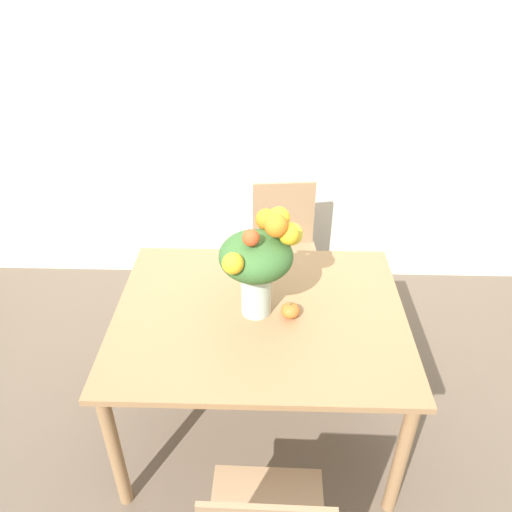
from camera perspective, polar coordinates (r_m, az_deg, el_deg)
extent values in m
plane|color=brown|center=(2.87, 0.36, -18.13)|extent=(12.00, 12.00, 0.00)
cube|color=silver|center=(3.31, 1.06, 17.86)|extent=(8.00, 0.06, 2.70)
cube|color=#9E754C|center=(2.33, 0.42, -6.76)|extent=(1.34, 1.06, 0.03)
cylinder|color=#9E754C|center=(2.38, -15.82, -20.69)|extent=(0.06, 0.06, 0.73)
cylinder|color=#9E754C|center=(2.37, 16.20, -21.37)|extent=(0.06, 0.06, 0.73)
cylinder|color=#9E754C|center=(3.00, -11.21, -6.05)|extent=(0.06, 0.06, 0.73)
cylinder|color=#9E754C|center=(2.99, 12.49, -6.47)|extent=(0.06, 0.06, 0.73)
cylinder|color=#B2CCBC|center=(2.25, 0.00, -3.93)|extent=(0.14, 0.14, 0.24)
cylinder|color=silver|center=(2.29, 0.00, -5.12)|extent=(0.12, 0.12, 0.12)
cylinder|color=#38662D|center=(2.23, 0.71, -3.07)|extent=(0.01, 0.01, 0.31)
cylinder|color=#38662D|center=(2.25, 0.24, -2.66)|extent=(0.01, 0.01, 0.31)
cylinder|color=#38662D|center=(2.24, -0.56, -2.80)|extent=(0.01, 0.00, 0.31)
cylinder|color=#38662D|center=(2.21, -0.59, -3.30)|extent=(0.01, 0.01, 0.31)
cylinder|color=#38662D|center=(2.21, 0.20, -3.47)|extent=(0.01, 0.00, 0.31)
ellipsoid|color=#38662D|center=(2.14, 0.00, 0.00)|extent=(0.32, 0.32, 0.19)
sphere|color=yellow|center=(2.00, -2.66, -0.85)|extent=(0.09, 0.09, 0.09)
sphere|color=yellow|center=(2.16, 2.61, 4.36)|extent=(0.10, 0.10, 0.10)
sphere|color=#AD9E33|center=(2.19, 2.62, 2.31)|extent=(0.08, 0.08, 0.08)
sphere|color=yellow|center=(2.21, 4.07, 2.53)|extent=(0.10, 0.10, 0.10)
sphere|color=orange|center=(2.04, 2.33, 3.45)|extent=(0.10, 0.10, 0.10)
sphere|color=#D64C23|center=(2.02, -0.59, 2.10)|extent=(0.07, 0.07, 0.07)
sphere|color=orange|center=(2.21, 1.19, 4.22)|extent=(0.10, 0.10, 0.10)
sphere|color=yellow|center=(2.08, 3.79, 2.45)|extent=(0.09, 0.09, 0.09)
ellipsoid|color=orange|center=(2.28, 3.95, -6.22)|extent=(0.09, 0.09, 0.07)
cylinder|color=brown|center=(2.26, 3.98, -5.50)|extent=(0.01, 0.01, 0.02)
cube|color=#9E7A56|center=(3.19, 3.47, -0.57)|extent=(0.46, 0.46, 0.02)
cylinder|color=#9E7A56|center=(3.18, 0.65, -5.94)|extent=(0.04, 0.04, 0.45)
cylinder|color=#9E7A56|center=(3.22, 6.72, -5.62)|extent=(0.04, 0.04, 0.45)
cylinder|color=#9E7A56|center=(3.45, 0.19, -2.33)|extent=(0.04, 0.04, 0.45)
cylinder|color=#9E7A56|center=(3.48, 5.78, -2.08)|extent=(0.04, 0.04, 0.45)
cube|color=#9E7A56|center=(3.24, 3.18, 4.81)|extent=(0.40, 0.06, 0.44)
cylinder|color=#9E7A56|center=(2.33, -3.41, -26.91)|extent=(0.04, 0.04, 0.45)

